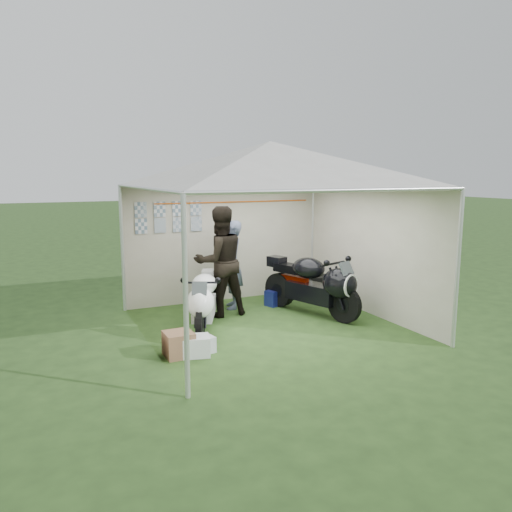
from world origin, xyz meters
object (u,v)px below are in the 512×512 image
object	(u,v)px
paddock_stand	(276,297)
person_blue_jacket	(232,265)
canopy_tent	(269,169)
crate_2	(202,345)
motorcycle_white	(204,299)
motorcycle_black	(316,283)
crate_0	(194,346)
person_dark_jacket	(220,261)
equipment_box	(321,288)
crate_1	(179,344)

from	to	relation	value
paddock_stand	person_blue_jacket	bearing A→B (deg)	169.04
canopy_tent	paddock_stand	world-z (taller)	canopy_tent
person_blue_jacket	crate_2	distance (m)	2.50
motorcycle_white	motorcycle_black	world-z (taller)	motorcycle_black
motorcycle_white	person_blue_jacket	world-z (taller)	person_blue_jacket
motorcycle_black	crate_0	distance (m)	2.80
person_dark_jacket	person_blue_jacket	size ratio (longest dim) A/B	1.18
person_blue_jacket	person_dark_jacket	bearing A→B (deg)	-30.54
motorcycle_white	crate_2	bearing A→B (deg)	-85.70
canopy_tent	equipment_box	distance (m)	3.06
motorcycle_white	crate_2	world-z (taller)	motorcycle_white
motorcycle_black	equipment_box	bearing A→B (deg)	33.55
crate_2	equipment_box	bearing A→B (deg)	30.51
paddock_stand	crate_0	size ratio (longest dim) A/B	0.95
canopy_tent	person_dark_jacket	bearing A→B (deg)	117.58
motorcycle_white	motorcycle_black	size ratio (longest dim) A/B	0.85
equipment_box	paddock_stand	bearing A→B (deg)	175.90
crate_2	crate_0	bearing A→B (deg)	-153.34
canopy_tent	paddock_stand	bearing A→B (deg)	58.19
person_dark_jacket	paddock_stand	bearing A→B (deg)	-174.45
person_dark_jacket	crate_2	size ratio (longest dim) A/B	6.27
motorcycle_white	motorcycle_black	distance (m)	2.08
person_blue_jacket	crate_0	xyz separation A→B (m)	(-1.41, -2.11, -0.69)
crate_0	motorcycle_white	bearing A→B (deg)	64.78
equipment_box	crate_0	world-z (taller)	equipment_box
motorcycle_black	crate_0	world-z (taller)	motorcycle_black
motorcycle_black	person_dark_jacket	xyz separation A→B (m)	(-1.53, 0.72, 0.39)
equipment_box	crate_1	bearing A→B (deg)	-152.12
paddock_stand	crate_1	bearing A→B (deg)	-142.56
motorcycle_black	person_blue_jacket	size ratio (longest dim) A/B	1.25
paddock_stand	crate_0	bearing A→B (deg)	-139.05
equipment_box	crate_0	bearing A→B (deg)	-149.65
crate_2	paddock_stand	bearing A→B (deg)	41.72
motorcycle_white	equipment_box	distance (m)	2.85
motorcycle_white	crate_1	world-z (taller)	motorcycle_white
person_dark_jacket	crate_1	bearing A→B (deg)	49.96
canopy_tent	person_blue_jacket	world-z (taller)	canopy_tent
person_blue_jacket	crate_1	xyz separation A→B (m)	(-1.61, -2.03, -0.65)
canopy_tent	person_dark_jacket	size ratio (longest dim) A/B	2.91
canopy_tent	person_blue_jacket	size ratio (longest dim) A/B	3.43
person_blue_jacket	crate_0	size ratio (longest dim) A/B	3.98
canopy_tent	motorcycle_black	distance (m)	2.25
motorcycle_white	person_dark_jacket	bearing A→B (deg)	76.75
crate_1	paddock_stand	bearing A→B (deg)	37.44
paddock_stand	person_dark_jacket	distance (m)	1.48
canopy_tent	motorcycle_white	bearing A→B (deg)	166.83
canopy_tent	crate_2	distance (m)	2.92
crate_0	canopy_tent	bearing A→B (deg)	27.54
equipment_box	crate_1	world-z (taller)	equipment_box
person_dark_jacket	equipment_box	bearing A→B (deg)	179.70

